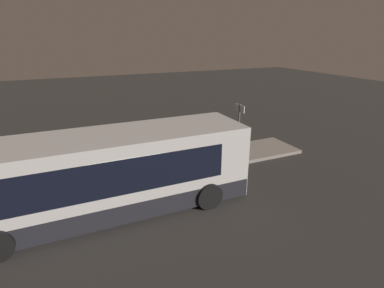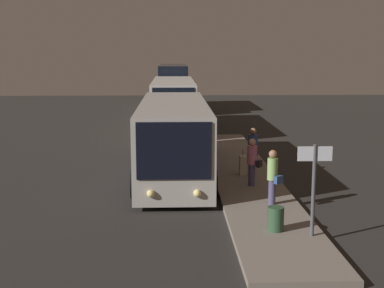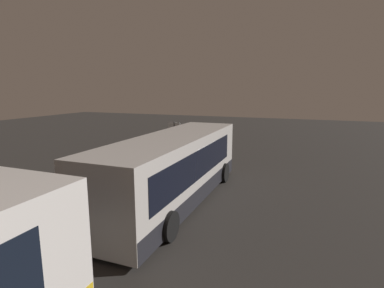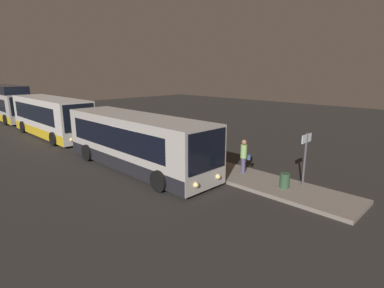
# 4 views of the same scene
# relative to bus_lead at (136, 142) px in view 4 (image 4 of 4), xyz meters

# --- Properties ---
(ground) EXTENTS (80.00, 80.00, 0.00)m
(ground) POSITION_rel_bus_lead_xyz_m (0.72, -0.08, -1.45)
(ground) COLOR #2B2826
(platform) EXTENTS (20.00, 2.43, 0.17)m
(platform) POSITION_rel_bus_lead_xyz_m (0.72, 2.73, -1.37)
(platform) COLOR slate
(platform) RESTS_ON ground
(bus_lead) EXTENTS (10.55, 2.89, 2.92)m
(bus_lead) POSITION_rel_bus_lead_xyz_m (0.00, 0.00, 0.00)
(bus_lead) COLOR #B2ADA8
(bus_lead) RESTS_ON ground
(bus_second) EXTENTS (10.67, 2.79, 3.14)m
(bus_second) POSITION_rel_bus_lead_xyz_m (-12.09, -0.00, 0.11)
(bus_second) COLOR silver
(bus_second) RESTS_ON ground
(bus_third) EXTENTS (10.50, 2.82, 3.77)m
(bus_third) POSITION_rel_bus_lead_xyz_m (-24.28, 0.00, 0.25)
(bus_third) COLOR #B2ADA8
(bus_third) RESTS_ON ground
(passenger_boarding) EXTENTS (0.57, 0.41, 1.79)m
(passenger_boarding) POSITION_rel_bus_lead_xyz_m (0.61, 3.09, -0.31)
(passenger_boarding) COLOR gray
(passenger_boarding) RESTS_ON platform
(passenger_waiting) EXTENTS (0.53, 0.61, 1.70)m
(passenger_waiting) POSITION_rel_bus_lead_xyz_m (2.60, 2.78, -0.36)
(passenger_waiting) COLOR #4C476B
(passenger_waiting) RESTS_ON platform
(passenger_with_bags) EXTENTS (0.58, 0.53, 1.73)m
(passenger_with_bags) POSITION_rel_bus_lead_xyz_m (4.99, 3.07, -0.33)
(passenger_with_bags) COLOR #4C476B
(passenger_with_bags) RESTS_ON platform
(suitcase) EXTENTS (0.42, 0.25, 0.99)m
(suitcase) POSITION_rel_bus_lead_xyz_m (0.88, 2.67, -0.91)
(suitcase) COLOR beige
(suitcase) RESTS_ON platform
(sign_post) EXTENTS (0.10, 0.88, 2.41)m
(sign_post) POSITION_rel_bus_lead_xyz_m (7.92, 3.57, 0.27)
(sign_post) COLOR #4C4C51
(sign_post) RESTS_ON platform
(trash_bin) EXTENTS (0.44, 0.44, 0.65)m
(trash_bin) POSITION_rel_bus_lead_xyz_m (7.47, 2.70, -0.96)
(trash_bin) COLOR #2D4C33
(trash_bin) RESTS_ON platform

